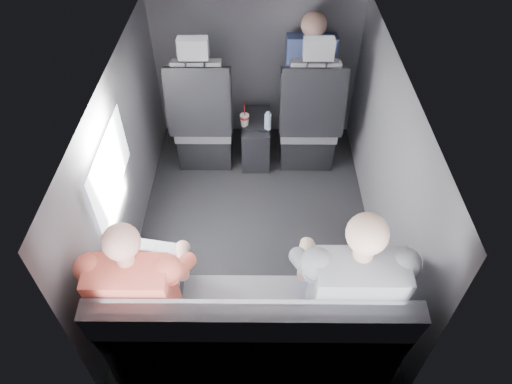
{
  "coord_description": "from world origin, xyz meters",
  "views": [
    {
      "loc": [
        0.02,
        -2.37,
        2.75
      ],
      "look_at": [
        0.01,
        -0.05,
        0.45
      ],
      "focal_mm": 32.0,
      "sensor_mm": 36.0,
      "label": 1
    }
  ],
  "objects_px": {
    "rear_bench": "(254,331)",
    "passenger_rear_right": "(347,284)",
    "passenger_front_right": "(310,72)",
    "laptop_white": "(141,261)",
    "passenger_rear_left": "(144,286)",
    "front_seat_left": "(204,123)",
    "soda_cup": "(245,120)",
    "center_console": "(256,139)",
    "laptop_black": "(349,267)",
    "water_bottle": "(268,121)",
    "front_seat_right": "(308,124)"
  },
  "relations": [
    {
      "from": "soda_cup",
      "to": "passenger_rear_left",
      "type": "height_order",
      "value": "passenger_rear_left"
    },
    {
      "from": "front_seat_left",
      "to": "front_seat_right",
      "type": "xyz_separation_m",
      "value": [
        0.9,
        0.0,
        0.0
      ]
    },
    {
      "from": "water_bottle",
      "to": "passenger_rear_left",
      "type": "height_order",
      "value": "passenger_rear_left"
    },
    {
      "from": "passenger_front_right",
      "to": "passenger_rear_right",
      "type": "bearing_deg",
      "value": -88.54
    },
    {
      "from": "passenger_front_right",
      "to": "laptop_black",
      "type": "bearing_deg",
      "value": -87.51
    },
    {
      "from": "front_seat_right",
      "to": "water_bottle",
      "type": "bearing_deg",
      "value": -168.62
    },
    {
      "from": "rear_bench",
      "to": "laptop_white",
      "type": "bearing_deg",
      "value": 158.08
    },
    {
      "from": "laptop_white",
      "to": "passenger_rear_right",
      "type": "xyz_separation_m",
      "value": [
        1.15,
        -0.17,
        0.02
      ]
    },
    {
      "from": "rear_bench",
      "to": "laptop_white",
      "type": "height_order",
      "value": "rear_bench"
    },
    {
      "from": "passenger_front_right",
      "to": "passenger_rear_left",
      "type": "bearing_deg",
      "value": -116.98
    },
    {
      "from": "center_console",
      "to": "passenger_rear_left",
      "type": "bearing_deg",
      "value": -107.93
    },
    {
      "from": "front_seat_left",
      "to": "water_bottle",
      "type": "distance_m",
      "value": 0.56
    },
    {
      "from": "passenger_rear_left",
      "to": "front_seat_left",
      "type": "bearing_deg",
      "value": 85.33
    },
    {
      "from": "water_bottle",
      "to": "laptop_black",
      "type": "distance_m",
      "value": 1.67
    },
    {
      "from": "rear_bench",
      "to": "soda_cup",
      "type": "bearing_deg",
      "value": 92.95
    },
    {
      "from": "center_console",
      "to": "water_bottle",
      "type": "height_order",
      "value": "water_bottle"
    },
    {
      "from": "center_console",
      "to": "water_bottle",
      "type": "xyz_separation_m",
      "value": [
        0.1,
        -0.11,
        0.28
      ]
    },
    {
      "from": "front_seat_left",
      "to": "soda_cup",
      "type": "distance_m",
      "value": 0.36
    },
    {
      "from": "passenger_front_right",
      "to": "laptop_white",
      "type": "bearing_deg",
      "value": -120.05
    },
    {
      "from": "center_console",
      "to": "passenger_rear_right",
      "type": "xyz_separation_m",
      "value": [
        0.51,
        -1.85,
        0.46
      ]
    },
    {
      "from": "center_console",
      "to": "soda_cup",
      "type": "bearing_deg",
      "value": -145.49
    },
    {
      "from": "passenger_front_right",
      "to": "water_bottle",
      "type": "bearing_deg",
      "value": -137.12
    },
    {
      "from": "center_console",
      "to": "rear_bench",
      "type": "relative_size",
      "value": 0.3
    },
    {
      "from": "rear_bench",
      "to": "laptop_black",
      "type": "xyz_separation_m",
      "value": [
        0.54,
        0.23,
        0.32
      ]
    },
    {
      "from": "water_bottle",
      "to": "passenger_front_right",
      "type": "bearing_deg",
      "value": 42.88
    },
    {
      "from": "passenger_rear_right",
      "to": "passenger_front_right",
      "type": "height_order",
      "value": "passenger_rear_right"
    },
    {
      "from": "water_bottle",
      "to": "passenger_rear_left",
      "type": "bearing_deg",
      "value": -111.89
    },
    {
      "from": "front_seat_right",
      "to": "laptop_white",
      "type": "relative_size",
      "value": 3.21
    },
    {
      "from": "rear_bench",
      "to": "passenger_front_right",
      "type": "relative_size",
      "value": 1.91
    },
    {
      "from": "front_seat_right",
      "to": "soda_cup",
      "type": "distance_m",
      "value": 0.55
    },
    {
      "from": "front_seat_right",
      "to": "laptop_white",
      "type": "distance_m",
      "value": 1.99
    },
    {
      "from": "front_seat_right",
      "to": "soda_cup",
      "type": "xyz_separation_m",
      "value": [
        -0.55,
        -0.03,
        0.06
      ]
    },
    {
      "from": "water_bottle",
      "to": "passenger_rear_left",
      "type": "relative_size",
      "value": 0.14
    },
    {
      "from": "rear_bench",
      "to": "laptop_black",
      "type": "bearing_deg",
      "value": 22.9
    },
    {
      "from": "soda_cup",
      "to": "laptop_black",
      "type": "distance_m",
      "value": 1.77
    },
    {
      "from": "rear_bench",
      "to": "passenger_rear_right",
      "type": "bearing_deg",
      "value": 10.52
    },
    {
      "from": "front_seat_right",
      "to": "passenger_rear_right",
      "type": "relative_size",
      "value": 0.97
    },
    {
      "from": "laptop_white",
      "to": "passenger_rear_right",
      "type": "bearing_deg",
      "value": -8.19
    },
    {
      "from": "front_seat_left",
      "to": "center_console",
      "type": "height_order",
      "value": "front_seat_left"
    },
    {
      "from": "front_seat_left",
      "to": "passenger_rear_left",
      "type": "distance_m",
      "value": 1.83
    },
    {
      "from": "front_seat_right",
      "to": "water_bottle",
      "type": "relative_size",
      "value": 7.53
    },
    {
      "from": "water_bottle",
      "to": "rear_bench",
      "type": "bearing_deg",
      "value": -93.13
    },
    {
      "from": "front_seat_left",
      "to": "soda_cup",
      "type": "xyz_separation_m",
      "value": [
        0.35,
        -0.03,
        0.06
      ]
    },
    {
      "from": "laptop_black",
      "to": "soda_cup",
      "type": "bearing_deg",
      "value": 111.05
    },
    {
      "from": "water_bottle",
      "to": "laptop_white",
      "type": "xyz_separation_m",
      "value": [
        -0.75,
        -1.57,
        0.16
      ]
    },
    {
      "from": "center_console",
      "to": "soda_cup",
      "type": "relative_size",
      "value": 2.02
    },
    {
      "from": "laptop_white",
      "to": "front_seat_right",
      "type": "bearing_deg",
      "value": 56.29
    },
    {
      "from": "laptop_white",
      "to": "rear_bench",
      "type": "bearing_deg",
      "value": -21.92
    },
    {
      "from": "passenger_rear_left",
      "to": "laptop_white",
      "type": "bearing_deg",
      "value": 106.25
    },
    {
      "from": "laptop_white",
      "to": "center_console",
      "type": "bearing_deg",
      "value": 69.01
    }
  ]
}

